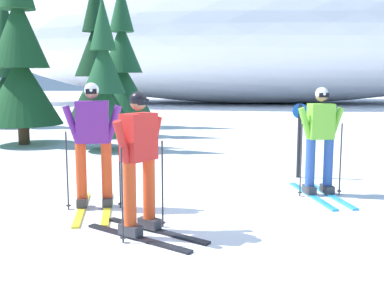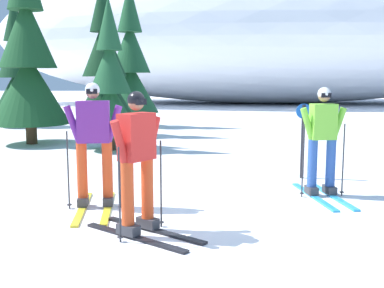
# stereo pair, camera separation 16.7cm
# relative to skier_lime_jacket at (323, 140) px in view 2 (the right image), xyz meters

# --- Properties ---
(ground_plane) EXTENTS (120.00, 120.00, 0.00)m
(ground_plane) POSITION_rel_skier_lime_jacket_xyz_m (-1.54, -1.34, -0.89)
(ground_plane) COLOR white
(skier_lime_jacket) EXTENTS (0.76, 1.76, 1.72)m
(skier_lime_jacket) POSITION_rel_skier_lime_jacket_xyz_m (0.00, 0.00, 0.00)
(skier_lime_jacket) COLOR #2893CC
(skier_lime_jacket) RESTS_ON ground
(skier_purple_jacket) EXTENTS (0.83, 1.77, 1.80)m
(skier_purple_jacket) POSITION_rel_skier_lime_jacket_xyz_m (-3.41, -0.87, 0.07)
(skier_purple_jacket) COLOR gold
(skier_purple_jacket) RESTS_ON ground
(skier_red_jacket) EXTENTS (1.54, 1.25, 1.71)m
(skier_red_jacket) POSITION_rel_skier_lime_jacket_xyz_m (-2.59, -1.99, 0.01)
(skier_red_jacket) COLOR black
(skier_red_jacket) RESTS_ON ground
(pine_tree_far_left) EXTENTS (1.91, 1.91, 4.96)m
(pine_tree_far_left) POSITION_rel_skier_lime_jacket_xyz_m (-9.33, 10.17, 1.18)
(pine_tree_far_left) COLOR #47301E
(pine_tree_far_left) RESTS_ON ground
(pine_tree_left) EXTENTS (2.19, 2.19, 5.67)m
(pine_tree_left) POSITION_rel_skier_lime_jacket_xyz_m (-6.95, 5.52, 1.48)
(pine_tree_left) COLOR #47301E
(pine_tree_left) RESTS_ON ground
(pine_tree_center_left) EXTENTS (1.95, 1.95, 5.05)m
(pine_tree_center_left) POSITION_rel_skier_lime_jacket_xyz_m (-5.32, 7.58, 1.22)
(pine_tree_center_left) COLOR #47301E
(pine_tree_center_left) RESTS_ON ground
(pine_tree_center) EXTENTS (2.10, 2.10, 5.45)m
(pine_tree_center) POSITION_rel_skier_lime_jacket_xyz_m (-5.00, 10.36, 1.39)
(pine_tree_center) COLOR #47301E
(pine_tree_center) RESTS_ON ground
(pine_tree_center_right) EXTENTS (1.51, 1.51, 3.90)m
(pine_tree_center_right) POSITION_rel_skier_lime_jacket_xyz_m (-4.42, 4.51, 0.74)
(pine_tree_center_right) COLOR #47301E
(pine_tree_center_right) RESTS_ON ground
(snow_ridge_background) EXTENTS (39.83, 16.59, 9.75)m
(snow_ridge_background) POSITION_rel_skier_lime_jacket_xyz_m (2.04, 27.37, 3.99)
(snow_ridge_background) COLOR white
(snow_ridge_background) RESTS_ON ground
(trail_marker_post) EXTENTS (0.28, 0.07, 1.40)m
(trail_marker_post) POSITION_rel_skier_lime_jacket_xyz_m (-0.07, 1.32, -0.09)
(trail_marker_post) COLOR black
(trail_marker_post) RESTS_ON ground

